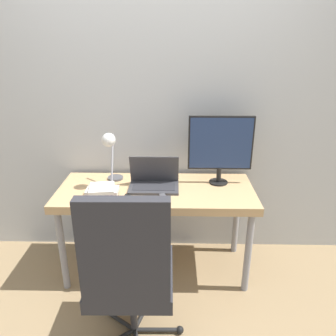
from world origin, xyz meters
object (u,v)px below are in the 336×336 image
(laptop, at_px, (154,181))
(book_stack, at_px, (102,191))
(monitor, at_px, (220,146))
(desk_lamp, at_px, (110,149))
(office_chair, at_px, (129,270))

(laptop, relative_size, book_stack, 1.62)
(book_stack, bearing_deg, monitor, 15.79)
(laptop, height_order, monitor, monitor)
(desk_lamp, distance_m, book_stack, 0.31)
(monitor, xyz_separation_m, desk_lamp, (-0.82, -0.07, -0.01))
(desk_lamp, bearing_deg, laptop, -4.38)
(laptop, distance_m, desk_lamp, 0.41)
(monitor, xyz_separation_m, book_stack, (-0.86, -0.24, -0.27))
(laptop, xyz_separation_m, monitor, (0.50, 0.10, 0.25))
(monitor, bearing_deg, laptop, -169.03)
(monitor, relative_size, office_chair, 0.49)
(laptop, height_order, book_stack, laptop)
(monitor, distance_m, desk_lamp, 0.82)
(monitor, bearing_deg, desk_lamp, -174.97)
(laptop, xyz_separation_m, book_stack, (-0.36, -0.15, -0.01))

